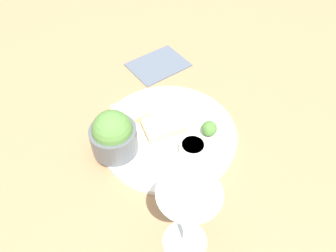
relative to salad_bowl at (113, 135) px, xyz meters
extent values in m
plane|color=#93704C|center=(-0.10, 0.06, -0.06)|extent=(4.00, 4.00, 0.00)
cylinder|color=white|center=(-0.10, 0.06, -0.05)|extent=(0.30, 0.30, 0.01)
cylinder|color=#4C5156|center=(0.00, 0.00, -0.01)|extent=(0.09, 0.09, 0.06)
sphere|color=#4C7A38|center=(0.00, 0.00, 0.01)|extent=(0.08, 0.08, 0.08)
cylinder|color=white|center=(-0.08, 0.14, -0.03)|extent=(0.06, 0.06, 0.03)
cylinder|color=tan|center=(-0.08, 0.14, -0.02)|extent=(0.05, 0.05, 0.01)
cube|color=#D1B27F|center=(-0.10, 0.05, -0.04)|extent=(0.10, 0.09, 0.02)
cube|color=#F4E5C1|center=(-0.10, 0.05, -0.02)|extent=(0.10, 0.09, 0.01)
cube|color=#D1B27F|center=(-0.09, -0.03, -0.04)|extent=(0.10, 0.09, 0.02)
cube|color=#F4E5C1|center=(-0.09, -0.03, -0.02)|extent=(0.09, 0.08, 0.01)
cylinder|color=silver|center=(0.08, 0.22, -0.06)|extent=(0.08, 0.08, 0.01)
cylinder|color=silver|center=(0.08, 0.22, -0.01)|extent=(0.01, 0.01, 0.08)
cone|color=silver|center=(0.08, 0.22, 0.07)|extent=(0.09, 0.09, 0.08)
sphere|color=#477533|center=(-0.15, 0.14, -0.03)|extent=(0.03, 0.03, 0.03)
cube|color=#4C5666|center=(-0.29, -0.10, -0.06)|extent=(0.18, 0.16, 0.01)
camera|label=1|loc=(0.28, 0.33, 0.50)|focal=35.00mm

